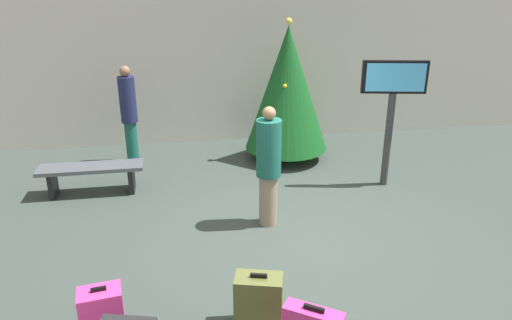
{
  "coord_description": "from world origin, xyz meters",
  "views": [
    {
      "loc": [
        -1.51,
        -5.52,
        3.35
      ],
      "look_at": [
        -0.49,
        0.63,
        0.9
      ],
      "focal_mm": 33.45,
      "sensor_mm": 36.0,
      "label": 1
    }
  ],
  "objects_px": {
    "traveller_0": "(269,164)",
    "suitcase_3": "(259,302)",
    "flight_info_kiosk": "(392,98)",
    "suitcase_1": "(102,315)",
    "holiday_tree": "(287,89)",
    "waiting_bench": "(92,172)",
    "traveller_1": "(129,112)"
  },
  "relations": [
    {
      "from": "waiting_bench",
      "to": "traveller_0",
      "type": "distance_m",
      "value": 3.04
    },
    {
      "from": "traveller_0",
      "to": "holiday_tree",
      "type": "bearing_deg",
      "value": 71.76
    },
    {
      "from": "suitcase_1",
      "to": "suitcase_3",
      "type": "xyz_separation_m",
      "value": [
        1.52,
        -0.06,
        0.01
      ]
    },
    {
      "from": "holiday_tree",
      "to": "waiting_bench",
      "type": "xyz_separation_m",
      "value": [
        -3.44,
        -1.04,
        -1.0
      ]
    },
    {
      "from": "waiting_bench",
      "to": "flight_info_kiosk",
      "type": "bearing_deg",
      "value": -5.08
    },
    {
      "from": "holiday_tree",
      "to": "suitcase_3",
      "type": "relative_size",
      "value": 4.23
    },
    {
      "from": "waiting_bench",
      "to": "holiday_tree",
      "type": "bearing_deg",
      "value": 16.87
    },
    {
      "from": "traveller_0",
      "to": "suitcase_1",
      "type": "bearing_deg",
      "value": -134.8
    },
    {
      "from": "holiday_tree",
      "to": "flight_info_kiosk",
      "type": "xyz_separation_m",
      "value": [
        1.37,
        -1.47,
        0.13
      ]
    },
    {
      "from": "flight_info_kiosk",
      "to": "waiting_bench",
      "type": "xyz_separation_m",
      "value": [
        -4.81,
        0.43,
        -1.13
      ]
    },
    {
      "from": "waiting_bench",
      "to": "traveller_1",
      "type": "height_order",
      "value": "traveller_1"
    },
    {
      "from": "flight_info_kiosk",
      "to": "traveller_0",
      "type": "xyz_separation_m",
      "value": [
        -2.2,
        -1.02,
        -0.59
      ]
    },
    {
      "from": "holiday_tree",
      "to": "traveller_0",
      "type": "height_order",
      "value": "holiday_tree"
    },
    {
      "from": "holiday_tree",
      "to": "suitcase_3",
      "type": "distance_m",
      "value": 4.88
    },
    {
      "from": "holiday_tree",
      "to": "traveller_0",
      "type": "relative_size",
      "value": 1.52
    },
    {
      "from": "traveller_0",
      "to": "suitcase_1",
      "type": "relative_size",
      "value": 2.86
    },
    {
      "from": "holiday_tree",
      "to": "waiting_bench",
      "type": "distance_m",
      "value": 3.73
    },
    {
      "from": "flight_info_kiosk",
      "to": "suitcase_1",
      "type": "bearing_deg",
      "value": -144.1
    },
    {
      "from": "waiting_bench",
      "to": "suitcase_1",
      "type": "height_order",
      "value": "suitcase_1"
    },
    {
      "from": "holiday_tree",
      "to": "suitcase_3",
      "type": "bearing_deg",
      "value": -106.02
    },
    {
      "from": "flight_info_kiosk",
      "to": "traveller_0",
      "type": "relative_size",
      "value": 1.21
    },
    {
      "from": "traveller_1",
      "to": "suitcase_1",
      "type": "height_order",
      "value": "traveller_1"
    },
    {
      "from": "traveller_1",
      "to": "suitcase_3",
      "type": "distance_m",
      "value": 5.17
    },
    {
      "from": "traveller_0",
      "to": "traveller_1",
      "type": "xyz_separation_m",
      "value": [
        -2.08,
        2.78,
        0.07
      ]
    },
    {
      "from": "holiday_tree",
      "to": "traveller_1",
      "type": "xyz_separation_m",
      "value": [
        -2.9,
        0.29,
        -0.39
      ]
    },
    {
      "from": "flight_info_kiosk",
      "to": "suitcase_1",
      "type": "relative_size",
      "value": 3.48
    },
    {
      "from": "traveller_1",
      "to": "suitcase_3",
      "type": "bearing_deg",
      "value": -71.95
    },
    {
      "from": "traveller_0",
      "to": "suitcase_3",
      "type": "xyz_separation_m",
      "value": [
        -0.49,
        -2.09,
        -0.62
      ]
    },
    {
      "from": "holiday_tree",
      "to": "traveller_1",
      "type": "height_order",
      "value": "holiday_tree"
    },
    {
      "from": "traveller_0",
      "to": "suitcase_1",
      "type": "distance_m",
      "value": 2.92
    },
    {
      "from": "holiday_tree",
      "to": "traveller_0",
      "type": "bearing_deg",
      "value": -108.24
    },
    {
      "from": "traveller_1",
      "to": "waiting_bench",
      "type": "bearing_deg",
      "value": -111.85
    }
  ]
}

